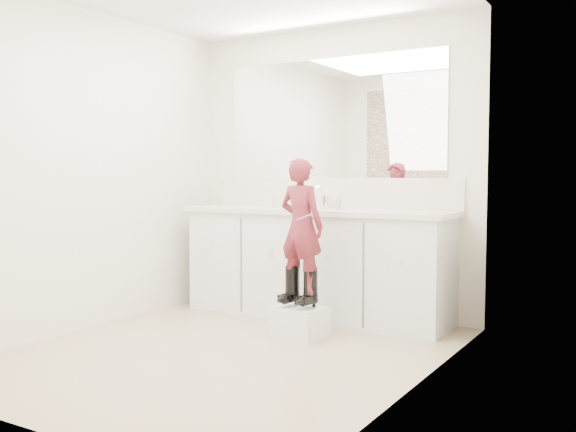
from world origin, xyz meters
The scene contains 18 objects.
floor centered at (0.00, 0.00, 0.00)m, with size 3.00×3.00×0.00m, color #998364.
wall_back centered at (0.00, 1.50, 1.20)m, with size 2.60×2.60×0.00m, color beige.
wall_front centered at (0.00, -1.50, 1.20)m, with size 2.60×2.60×0.00m, color beige.
wall_left centered at (-1.30, 0.00, 1.20)m, with size 3.00×3.00×0.00m, color beige.
wall_right centered at (1.30, 0.00, 1.20)m, with size 3.00×3.00×0.00m, color beige.
vanity_cabinet centered at (0.00, 1.23, 0.42)m, with size 2.20×0.55×0.85m, color silver.
countertop centered at (0.00, 1.21, 0.87)m, with size 2.28×0.58×0.04m, color beige.
backsplash centered at (0.00, 1.49, 1.02)m, with size 2.28×0.03×0.25m, color beige.
mirror centered at (0.00, 1.49, 1.64)m, with size 2.00×0.02×1.00m, color white.
dot_panel centered at (0.00, -1.49, 1.65)m, with size 2.00×0.01×1.20m, color #472819.
faucet centered at (0.00, 1.38, 0.94)m, with size 0.08×0.08×0.10m, color silver.
cup centered at (0.16, 1.27, 0.94)m, with size 0.10×0.10×0.10m, color beige.
soap_bottle centered at (-0.40, 1.17, 0.97)m, with size 0.07×0.08×0.16m, color beige.
step_stool centered at (0.23, 0.57, 0.11)m, with size 0.35×0.29×0.22m, color silver.
boot_left centered at (0.15, 0.59, 0.37)m, with size 0.11×0.19×0.29m, color black, non-canonical shape.
boot_right centered at (0.30, 0.59, 0.37)m, with size 0.11×0.19×0.29m, color black, non-canonical shape.
toddler centered at (0.23, 0.59, 0.80)m, with size 0.35×0.23×0.96m, color #A63344.
toothbrush centered at (0.30, 0.51, 0.87)m, with size 0.01×0.01×0.14m, color #D35289.
Camera 1 is at (2.49, -3.35, 1.17)m, focal length 40.00 mm.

